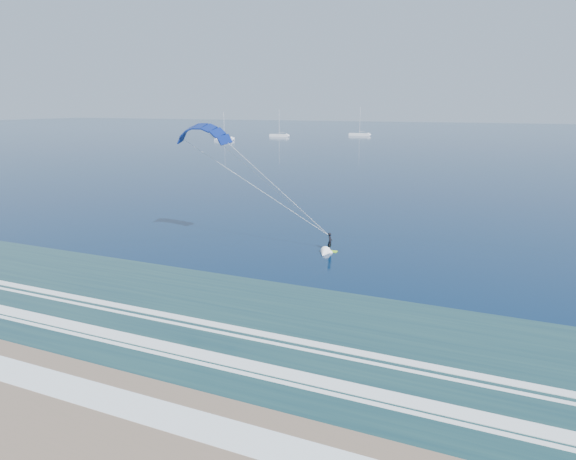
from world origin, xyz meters
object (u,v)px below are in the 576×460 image
(kitesurfer_rig, at_px, (265,181))
(sailboat_1, at_px, (279,135))
(sailboat_2, at_px, (360,134))
(sailboat_0, at_px, (224,138))

(kitesurfer_rig, relative_size, sailboat_1, 1.29)
(sailboat_2, bearing_deg, sailboat_1, -144.12)
(sailboat_0, xyz_separation_m, sailboat_2, (43.60, 54.47, 0.01))
(sailboat_0, distance_m, sailboat_1, 33.13)
(kitesurfer_rig, height_order, sailboat_0, kitesurfer_rig)
(sailboat_1, xyz_separation_m, sailboat_2, (32.26, 23.33, 0.00))
(sailboat_0, distance_m, sailboat_2, 69.77)
(sailboat_0, bearing_deg, sailboat_2, 51.32)
(sailboat_0, relative_size, sailboat_2, 0.86)
(kitesurfer_rig, xyz_separation_m, sailboat_0, (-91.64, 146.21, -6.49))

